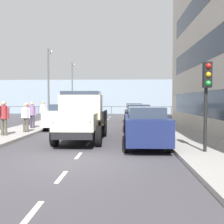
{
  "coord_description": "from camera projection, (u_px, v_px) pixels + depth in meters",
  "views": [
    {
      "loc": [
        -1.62,
        8.55,
        2.01
      ],
      "look_at": [
        -0.76,
        -11.31,
        1.11
      ],
      "focal_mm": 42.47,
      "sensor_mm": 36.0,
      "label": 1
    }
  ],
  "objects": [
    {
      "name": "sidewalk_left",
      "position": [
        170.0,
        129.0,
        17.89
      ],
      "size": [
        2.54,
        36.38,
        0.15
      ],
      "primitive_type": "cube",
      "color": "#9E9993",
      "rests_on": "ground_plane"
    },
    {
      "name": "car_silver_kerbside_2",
      "position": [
        134.0,
        112.0,
        23.99
      ],
      "size": [
        1.76,
        4.05,
        1.72
      ],
      "color": "#B7BABF",
      "rests_on": "ground_plane"
    },
    {
      "name": "pedestrian_strolling",
      "position": [
        32.0,
        113.0,
        17.63
      ],
      "size": [
        0.53,
        0.34,
        1.74
      ],
      "color": "#383342",
      "rests_on": "sidewalk_right"
    },
    {
      "name": "lamp_post_promenade",
      "position": [
        49.0,
        78.0,
        23.37
      ],
      "size": [
        0.32,
        1.14,
        6.36
      ],
      "color": "#59595B",
      "rests_on": "sidewalk_right"
    },
    {
      "name": "car_black_kerbside_1",
      "position": [
        138.0,
        117.0,
        17.7
      ],
      "size": [
        1.81,
        4.48,
        1.72
      ],
      "color": "black",
      "rests_on": "ground_plane"
    },
    {
      "name": "ground_plane",
      "position": [
        100.0,
        129.0,
        18.1
      ],
      "size": [
        80.0,
        80.0,
        0.0
      ],
      "primitive_type": "plane",
      "color": "#423F44"
    },
    {
      "name": "pedestrian_near_railing",
      "position": [
        26.0,
        115.0,
        15.28
      ],
      "size": [
        0.53,
        0.34,
        1.7
      ],
      "color": "#4C473D",
      "rests_on": "sidewalk_right"
    },
    {
      "name": "pedestrian_couple_a",
      "position": [
        4.0,
        115.0,
        13.86
      ],
      "size": [
        0.53,
        0.34,
        1.81
      ],
      "color": "#4C473D",
      "rests_on": "sidewalk_right"
    },
    {
      "name": "lamp_post_far",
      "position": [
        73.0,
        84.0,
        33.36
      ],
      "size": [
        0.32,
        1.14,
        6.52
      ],
      "color": "#59595B",
      "rests_on": "sidewalk_right"
    },
    {
      "name": "sidewalk_right",
      "position": [
        31.0,
        128.0,
        18.31
      ],
      "size": [
        2.54,
        36.38,
        0.15
      ],
      "primitive_type": "cube",
      "color": "#9E9993",
      "rests_on": "ground_plane"
    },
    {
      "name": "road_centreline_markings",
      "position": [
        99.0,
        131.0,
        17.24
      ],
      "size": [
        0.12,
        31.4,
        0.01
      ],
      "color": "silver",
      "rests_on": "ground_plane"
    },
    {
      "name": "sea_horizon",
      "position": [
        113.0,
        97.0,
        39.14
      ],
      "size": [
        80.0,
        0.8,
        5.0
      ],
      "primitive_type": "cube",
      "color": "#8C9EAD",
      "rests_on": "ground_plane"
    },
    {
      "name": "car_white_oppositeside_0",
      "position": [
        63.0,
        116.0,
        18.44
      ],
      "size": [
        1.9,
        4.26,
        1.72
      ],
      "color": "white",
      "rests_on": "ground_plane"
    },
    {
      "name": "car_navy_kerbside_near",
      "position": [
        145.0,
        126.0,
        11.45
      ],
      "size": [
        1.82,
        4.46,
        1.72
      ],
      "color": "navy",
      "rests_on": "ground_plane"
    },
    {
      "name": "truck_vintage_cream",
      "position": [
        81.0,
        117.0,
        12.73
      ],
      "size": [
        2.17,
        5.64,
        2.43
      ],
      "color": "black",
      "rests_on": "ground_plane"
    },
    {
      "name": "pedestrian_couple_b",
      "position": [
        27.0,
        112.0,
        19.58
      ],
      "size": [
        0.53,
        0.34,
        1.66
      ],
      "color": "#383342",
      "rests_on": "sidewalk_right"
    },
    {
      "name": "seawall_railing",
      "position": [
        111.0,
        108.0,
        35.62
      ],
      "size": [
        28.08,
        0.08,
        1.2
      ],
      "color": "#4C5156",
      "rests_on": "ground_plane"
    },
    {
      "name": "pedestrian_by_lamp",
      "position": [
        43.0,
        110.0,
        21.72
      ],
      "size": [
        0.53,
        0.34,
        1.79
      ],
      "color": "#383342",
      "rests_on": "sidewalk_right"
    },
    {
      "name": "car_maroon_oppositeside_1",
      "position": [
        78.0,
        112.0,
        24.39
      ],
      "size": [
        1.91,
        4.58,
        1.72
      ],
      "color": "maroon",
      "rests_on": "ground_plane"
    },
    {
      "name": "traffic_light_near",
      "position": [
        207.0,
        87.0,
        9.37
      ],
      "size": [
        0.28,
        0.41,
        3.2
      ],
      "color": "black",
      "rests_on": "sidewalk_left"
    }
  ]
}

